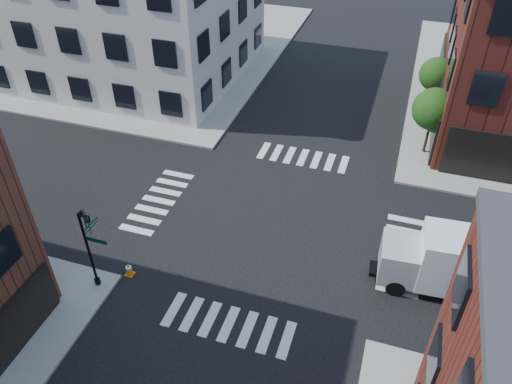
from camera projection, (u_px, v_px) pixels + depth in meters
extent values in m
plane|color=black|center=(273.00, 225.00, 27.61)|extent=(120.00, 120.00, 0.00)
cube|color=gray|center=(127.00, 42.00, 48.39)|extent=(30.00, 30.00, 0.15)
cube|color=beige|center=(107.00, 3.00, 40.81)|extent=(22.00, 16.00, 11.00)
cylinder|color=black|center=(426.00, 142.00, 32.72)|extent=(0.18, 0.18, 1.47)
cylinder|color=black|center=(428.00, 132.00, 32.27)|extent=(0.12, 0.12, 1.47)
sphere|color=#16360E|center=(434.00, 109.00, 31.23)|extent=(2.69, 2.69, 2.69)
sphere|color=#16360E|center=(436.00, 118.00, 31.43)|extent=(1.85, 1.85, 1.85)
cylinder|color=black|center=(430.00, 102.00, 37.25)|extent=(0.18, 0.18, 1.33)
cylinder|color=black|center=(432.00, 94.00, 36.84)|extent=(0.12, 0.12, 1.33)
sphere|color=#16360E|center=(436.00, 74.00, 35.91)|extent=(2.43, 2.43, 2.43)
sphere|color=#16360E|center=(438.00, 82.00, 36.08)|extent=(1.67, 1.67, 1.67)
cylinder|color=black|center=(89.00, 251.00, 22.75)|extent=(0.12, 0.12, 4.60)
cylinder|color=black|center=(97.00, 281.00, 23.99)|extent=(0.28, 0.28, 0.30)
cube|color=#053819|center=(96.00, 240.00, 22.09)|extent=(1.10, 0.03, 0.22)
cube|color=#053819|center=(91.00, 226.00, 22.49)|extent=(0.03, 1.10, 0.22)
imported|color=black|center=(90.00, 225.00, 21.75)|extent=(0.22, 0.18, 1.10)
imported|color=black|center=(84.00, 220.00, 22.05)|extent=(0.18, 0.22, 1.10)
cube|color=silver|center=(480.00, 265.00, 22.64)|extent=(5.42, 2.62, 2.82)
cube|color=#9E1C0E|center=(482.00, 283.00, 21.75)|extent=(2.00, 0.17, 0.64)
cube|color=#9E1C0E|center=(477.00, 247.00, 23.52)|extent=(2.00, 0.17, 0.64)
cube|color=#B9B8BB|center=(400.00, 259.00, 23.61)|extent=(1.96, 2.30, 1.82)
cube|color=black|center=(382.00, 251.00, 23.58)|extent=(0.21, 1.73, 0.82)
cube|color=black|center=(447.00, 282.00, 23.74)|extent=(7.33, 1.39, 0.23)
cylinder|color=black|center=(395.00, 287.00, 23.47)|extent=(0.93, 0.38, 0.91)
cylinder|color=black|center=(397.00, 259.00, 24.93)|extent=(0.93, 0.38, 0.91)
cylinder|color=black|center=(469.00, 301.00, 22.84)|extent=(0.93, 0.38, 0.91)
cylinder|color=black|center=(465.00, 271.00, 24.30)|extent=(0.93, 0.38, 0.91)
cube|color=orange|center=(130.00, 274.00, 24.71)|extent=(0.42, 0.42, 0.04)
cone|color=orange|center=(129.00, 269.00, 24.49)|extent=(0.40, 0.40, 0.75)
cylinder|color=white|center=(129.00, 268.00, 24.43)|extent=(0.29, 0.29, 0.09)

